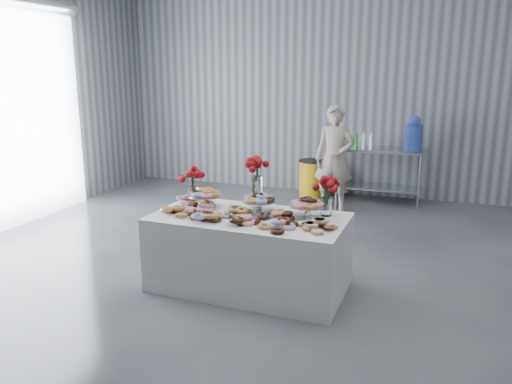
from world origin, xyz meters
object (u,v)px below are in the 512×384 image
water_jug (413,134)px  trash_barrel (312,178)px  prep_table (379,165)px  person (334,159)px  display_table (249,252)px

water_jug → trash_barrel: size_ratio=0.88×
water_jug → prep_table: bearing=180.0°
water_jug → person: size_ratio=0.34×
display_table → trash_barrel: size_ratio=3.01×
display_table → person: size_ratio=1.16×
water_jug → trash_barrel: 1.82m
person → trash_barrel: (-0.52, 0.78, -0.50)m
display_table → trash_barrel: display_table is taller
display_table → person: bearing=85.6°
display_table → person: (0.24, 3.10, 0.44)m
prep_table → trash_barrel: bearing=-180.0°
water_jug → person: 1.39m
prep_table → display_table: bearing=-102.2°
prep_table → person: person is taller
display_table → prep_table: 3.97m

